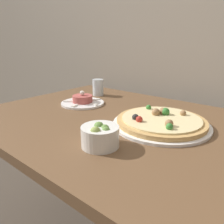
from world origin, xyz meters
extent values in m
cube|color=brown|center=(0.00, 0.43, 0.76)|extent=(1.35, 0.87, 0.03)
cylinder|color=brown|center=(-0.61, 0.81, 0.37)|extent=(0.06, 0.06, 0.74)
cylinder|color=white|center=(0.10, 0.47, 0.78)|extent=(0.36, 0.36, 0.01)
cylinder|color=tan|center=(0.10, 0.47, 0.79)|extent=(0.33, 0.33, 0.02)
cylinder|color=beige|center=(0.10, 0.47, 0.80)|extent=(0.29, 0.29, 0.01)
sphere|color=#997047|center=(0.08, 0.52, 0.82)|extent=(0.03, 0.03, 0.03)
sphere|color=#387F33|center=(0.09, 0.52, 0.82)|extent=(0.03, 0.03, 0.03)
sphere|color=#387F33|center=(0.17, 0.39, 0.81)|extent=(0.02, 0.02, 0.02)
sphere|color=#387F33|center=(0.01, 0.54, 0.81)|extent=(0.02, 0.02, 0.02)
sphere|color=black|center=(0.03, 0.40, 0.81)|extent=(0.02, 0.02, 0.02)
sphere|color=#997047|center=(0.15, 0.55, 0.81)|extent=(0.02, 0.02, 0.02)
sphere|color=#997047|center=(0.16, 0.41, 0.81)|extent=(0.03, 0.03, 0.03)
sphere|color=#997047|center=(0.07, 0.49, 0.82)|extent=(0.03, 0.03, 0.03)
sphere|color=#B22D23|center=(0.06, 0.39, 0.81)|extent=(0.02, 0.02, 0.02)
cylinder|color=white|center=(-0.35, 0.49, 0.78)|extent=(0.22, 0.22, 0.01)
cylinder|color=#B2514C|center=(-0.35, 0.49, 0.80)|extent=(0.10, 0.10, 0.03)
sphere|color=silver|center=(-0.35, 0.49, 0.83)|extent=(0.02, 0.02, 0.02)
cube|color=white|center=(-0.27, 0.49, 0.79)|extent=(0.04, 0.02, 0.01)
cube|color=white|center=(-0.32, 0.56, 0.79)|extent=(0.03, 0.04, 0.01)
cube|color=white|center=(-0.41, 0.54, 0.79)|extent=(0.04, 0.04, 0.01)
cube|color=white|center=(-0.41, 0.44, 0.79)|extent=(0.04, 0.04, 0.01)
cube|color=white|center=(-0.32, 0.41, 0.79)|extent=(0.03, 0.04, 0.01)
cylinder|color=white|center=(0.04, 0.20, 0.81)|extent=(0.12, 0.12, 0.06)
sphere|color=#668E42|center=(0.05, 0.21, 0.83)|extent=(0.03, 0.03, 0.03)
sphere|color=#668E42|center=(0.03, 0.21, 0.83)|extent=(0.03, 0.03, 0.03)
sphere|color=#668E42|center=(0.06, 0.20, 0.83)|extent=(0.03, 0.03, 0.03)
sphere|color=#8EA34C|center=(0.05, 0.17, 0.83)|extent=(0.03, 0.03, 0.03)
cylinder|color=silver|center=(-0.41, 0.68, 0.82)|extent=(0.06, 0.06, 0.09)
camera|label=1|loc=(0.45, -0.24, 1.08)|focal=35.00mm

